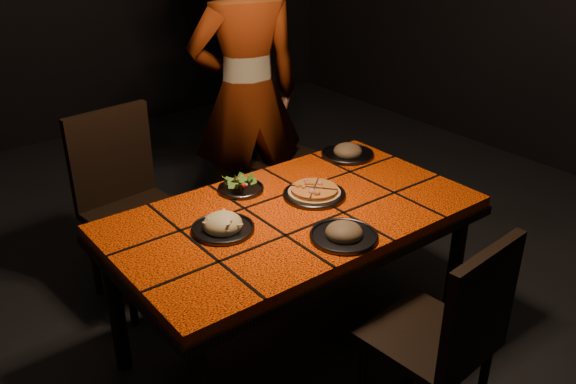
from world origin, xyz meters
TOP-DOWN VIEW (x-y plane):
  - room_shell at (0.00, 0.00)m, footprint 6.04×7.04m
  - dining_table at (0.00, 0.00)m, footprint 1.62×0.92m
  - chair_near at (0.11, -0.80)m, footprint 0.46×0.46m
  - chair_far_left at (-0.39, 0.92)m, footprint 0.50×0.50m
  - chair_far_right at (0.62, 1.06)m, footprint 0.57×0.57m
  - diner at (0.46, 1.03)m, footprint 0.78×0.61m
  - plate_pizza at (0.16, 0.05)m, footprint 0.34×0.34m
  - plate_pasta at (-0.34, 0.04)m, footprint 0.26×0.26m
  - plate_salad at (-0.07, 0.31)m, footprint 0.22×0.22m
  - plate_mushroom_a at (0.01, -0.31)m, footprint 0.28×0.28m
  - plate_mushroom_b at (0.61, 0.31)m, footprint 0.28×0.28m

SIDE VIEW (x-z plane):
  - chair_near at x=0.11m, z-range 0.07..1.01m
  - chair_far_left at x=-0.39m, z-range 0.07..1.10m
  - chair_far_right at x=0.62m, z-range 0.07..1.10m
  - dining_table at x=0.00m, z-range 0.30..1.05m
  - plate_pizza at x=0.16m, z-range 0.75..0.79m
  - plate_pasta at x=-0.34m, z-range 0.73..0.82m
  - plate_mushroom_b at x=0.61m, z-range 0.73..0.82m
  - plate_mushroom_a at x=0.01m, z-range 0.73..0.82m
  - plate_salad at x=-0.07m, z-range 0.74..0.81m
  - diner at x=0.46m, z-range 0.00..1.87m
  - room_shell at x=0.00m, z-range -0.04..3.04m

